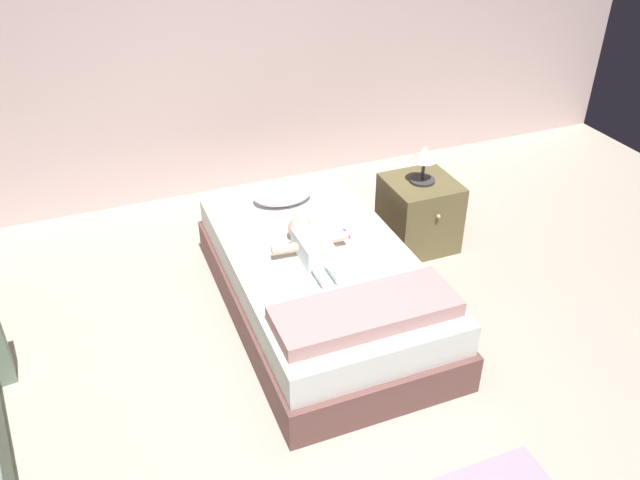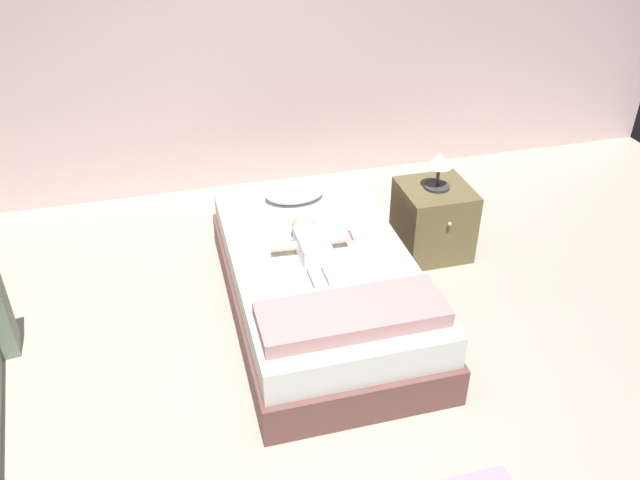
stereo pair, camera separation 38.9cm
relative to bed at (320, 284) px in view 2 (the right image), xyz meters
The scene contains 9 objects.
ground_plane 1.14m from the bed, 104.81° to the right, with size 8.00×8.00×0.00m, color #B7AA99.
wall_behind_bed 2.20m from the bed, 98.47° to the left, with size 8.00×0.12×2.52m, color beige.
bed is the anchor object (origin of this frame).
pillow 0.76m from the bed, 89.84° to the left, with size 0.41×0.29×0.11m.
baby 0.30m from the bed, 150.17° to the left, with size 0.49×0.62×0.16m.
toothbrush 0.37m from the bed, 32.78° to the left, with size 0.02×0.12×0.02m.
nightstand 1.08m from the bed, 26.25° to the left, with size 0.48×0.51×0.52m.
lamp 1.18m from the bed, 26.25° to the left, with size 0.18×0.18×0.27m.
blanket 0.71m from the bed, 90.00° to the right, with size 0.99×0.37×0.09m.
Camera 2 is at (-0.55, -2.08, 2.65)m, focal length 36.45 mm.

